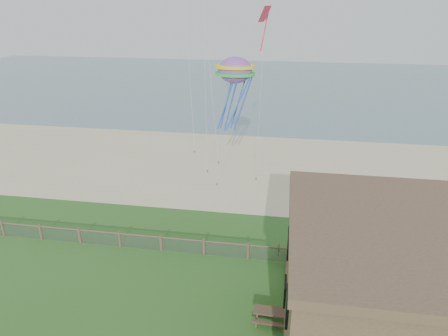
{
  "coord_description": "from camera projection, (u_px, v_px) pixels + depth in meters",
  "views": [
    {
      "loc": [
        4.93,
        -16.2,
        16.04
      ],
      "look_at": [
        1.05,
        8.0,
        5.67
      ],
      "focal_mm": 32.0,
      "sensor_mm": 36.0,
      "label": 1
    }
  ],
  "objects": [
    {
      "name": "ocean",
      "position": [
        264.0,
        84.0,
        81.72
      ],
      "size": [
        160.0,
        68.0,
        0.02
      ],
      "primitive_type": "cube",
      "color": "slate",
      "rests_on": "ground"
    },
    {
      "name": "octopus_kite",
      "position": [
        235.0,
        91.0,
        30.59
      ],
      "size": [
        3.57,
        3.03,
        6.23
      ],
      "primitive_type": null,
      "rotation": [
        0.0,
        0.0,
        -0.35
      ],
      "color": "#E82469"
    },
    {
      "name": "picnic_table",
      "position": [
        271.0,
        316.0,
        21.38
      ],
      "size": [
        1.93,
        1.5,
        0.78
      ],
      "primitive_type": null,
      "rotation": [
        0.0,
        0.0,
        -0.05
      ],
      "color": "brown",
      "rests_on": "ground"
    },
    {
      "name": "sand_beach",
      "position": [
        235.0,
        166.0,
        41.71
      ],
      "size": [
        72.0,
        20.0,
        0.02
      ],
      "primitive_type": "cube",
      "color": "#C1B68B",
      "rests_on": "ground"
    },
    {
      "name": "chainlink_fence",
      "position": [
        204.0,
        248.0,
        26.95
      ],
      "size": [
        36.2,
        0.2,
        1.25
      ],
      "primitive_type": null,
      "color": "#4B3C2A",
      "rests_on": "ground"
    },
    {
      "name": "motel_deck",
      "position": [
        410.0,
        281.0,
        24.26
      ],
      "size": [
        15.0,
        2.0,
        0.5
      ],
      "primitive_type": "cube",
      "color": "brown",
      "rests_on": "ground"
    },
    {
      "name": "ground",
      "position": [
        182.0,
        319.0,
        21.7
      ],
      "size": [
        160.0,
        160.0,
        0.0
      ],
      "primitive_type": "plane",
      "color": "#2D5B1F",
      "rests_on": "ground"
    },
    {
      "name": "kite_red",
      "position": [
        264.0,
        24.0,
        29.19
      ],
      "size": [
        2.1,
        1.84,
        2.69
      ],
      "primitive_type": null,
      "rotation": [
        0.44,
        0.0,
        1.13
      ],
      "color": "#CF2447"
    }
  ]
}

